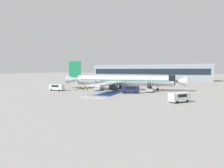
# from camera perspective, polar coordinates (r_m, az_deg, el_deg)

# --- Properties ---
(ground_plane) EXTENTS (600.00, 600.00, 0.00)m
(ground_plane) POSITION_cam_1_polar(r_m,az_deg,el_deg) (64.25, 2.08, -1.81)
(ground_plane) COLOR gray
(apron_leadline_yellow) EXTENTS (78.00, 13.06, 0.01)m
(apron_leadline_yellow) POSITION_cam_1_polar(r_m,az_deg,el_deg) (64.13, 3.66, -1.82)
(apron_leadline_yellow) COLOR gold
(apron_leadline_yellow) RESTS_ON ground_plane
(apron_stand_patch_blue) EXTENTS (5.59, 9.82, 0.01)m
(apron_stand_patch_blue) POSITION_cam_1_polar(r_m,az_deg,el_deg) (52.57, -1.28, -3.24)
(apron_stand_patch_blue) COLOR #2856A8
(apron_stand_patch_blue) RESTS_ON ground_plane
(apron_walkway_bar_0) EXTENTS (0.44, 3.60, 0.01)m
(apron_walkway_bar_0) POSITION_cam_1_polar(r_m,az_deg,el_deg) (47.46, -9.47, -4.17)
(apron_walkway_bar_0) COLOR silver
(apron_walkway_bar_0) RESTS_ON ground_plane
(apron_walkway_bar_1) EXTENTS (0.44, 3.60, 0.01)m
(apron_walkway_bar_1) POSITION_cam_1_polar(r_m,az_deg,el_deg) (46.80, -8.24, -4.27)
(apron_walkway_bar_1) COLOR silver
(apron_walkway_bar_1) RESTS_ON ground_plane
(apron_walkway_bar_2) EXTENTS (0.44, 3.60, 0.01)m
(apron_walkway_bar_2) POSITION_cam_1_polar(r_m,az_deg,el_deg) (46.17, -6.99, -4.38)
(apron_walkway_bar_2) COLOR silver
(apron_walkway_bar_2) RESTS_ON ground_plane
(apron_walkway_bar_3) EXTENTS (0.44, 3.60, 0.01)m
(apron_walkway_bar_3) POSITION_cam_1_polar(r_m,az_deg,el_deg) (45.56, -5.70, -4.49)
(apron_walkway_bar_3) COLOR silver
(apron_walkway_bar_3) RESTS_ON ground_plane
(apron_walkway_bar_4) EXTENTS (0.44, 3.60, 0.01)m
(apron_walkway_bar_4) POSITION_cam_1_polar(r_m,az_deg,el_deg) (44.98, -4.37, -4.60)
(apron_walkway_bar_4) COLOR silver
(apron_walkway_bar_4) RESTS_ON ground_plane
(apron_walkway_bar_5) EXTENTS (0.44, 3.60, 0.01)m
(apron_walkway_bar_5) POSITION_cam_1_polar(r_m,az_deg,el_deg) (44.41, -3.01, -4.72)
(apron_walkway_bar_5) COLOR silver
(apron_walkway_bar_5) RESTS_ON ground_plane
(airliner) EXTENTS (44.13, 35.78, 10.54)m
(airliner) POSITION_cam_1_polar(r_m,az_deg,el_deg) (63.99, 3.03, 1.16)
(airliner) COLOR #B7BCC4
(airliner) RESTS_ON ground_plane
(boarding_stairs_forward) EXTENTS (2.95, 5.47, 3.82)m
(boarding_stairs_forward) POSITION_cam_1_polar(r_m,az_deg,el_deg) (58.55, 12.09, -1.59)
(boarding_stairs_forward) COLOR #ADB2BA
(boarding_stairs_forward) RESTS_ON ground_plane
(boarding_stairs_aft) EXTENTS (2.95, 5.47, 3.92)m
(boarding_stairs_aft) POSITION_cam_1_polar(r_m,az_deg,el_deg) (61.99, -4.30, -1.14)
(boarding_stairs_aft) COLOR #ADB2BA
(boarding_stairs_aft) RESTS_ON ground_plane
(fuel_tanker) EXTENTS (2.92, 8.96, 3.64)m
(fuel_tanker) POSITION_cam_1_polar(r_m,az_deg,el_deg) (91.45, 5.14, 1.27)
(fuel_tanker) COLOR #38383D
(fuel_tanker) RESTS_ON ground_plane
(service_van_0) EXTENTS (4.56, 4.78, 2.14)m
(service_van_0) POSITION_cam_1_polar(r_m,az_deg,el_deg) (41.58, 21.08, -3.89)
(service_van_0) COLOR silver
(service_van_0) RESTS_ON ground_plane
(service_van_1) EXTENTS (5.48, 2.04, 2.17)m
(service_van_1) POSITION_cam_1_polar(r_m,az_deg,el_deg) (63.63, -17.61, -0.91)
(service_van_1) COLOR silver
(service_van_1) RESTS_ON ground_plane
(service_van_2) EXTENTS (5.74, 3.72, 2.32)m
(service_van_2) POSITION_cam_1_polar(r_m,az_deg,el_deg) (54.09, 5.95, -1.58)
(service_van_2) COLOR #1E234C
(service_van_2) RESTS_ON ground_plane
(baggage_cart) EXTENTS (1.97, 2.84, 0.87)m
(baggage_cart) POSITION_cam_1_polar(r_m,az_deg,el_deg) (59.97, 2.31, -2.02)
(baggage_cart) COLOR gray
(baggage_cart) RESTS_ON ground_plane
(ground_crew_0) EXTENTS (0.49, 0.42, 1.67)m
(ground_crew_0) POSITION_cam_1_polar(r_m,az_deg,el_deg) (62.28, -9.46, -1.19)
(ground_crew_0) COLOR black
(ground_crew_0) RESTS_ON ground_plane
(ground_crew_1) EXTENTS (0.49, 0.40, 1.64)m
(ground_crew_1) POSITION_cam_1_polar(r_m,az_deg,el_deg) (59.89, 15.97, -1.55)
(ground_crew_1) COLOR #2D2D33
(ground_crew_1) RESTS_ON ground_plane
(ground_crew_2) EXTENTS (0.48, 0.44, 1.64)m
(ground_crew_2) POSITION_cam_1_polar(r_m,az_deg,el_deg) (62.16, -7.97, -1.19)
(ground_crew_2) COLOR black
(ground_crew_2) RESTS_ON ground_plane
(traffic_cone_0) EXTENTS (0.58, 0.58, 0.64)m
(traffic_cone_0) POSITION_cam_1_polar(r_m,az_deg,el_deg) (57.32, -2.04, -2.27)
(traffic_cone_0) COLOR orange
(traffic_cone_0) RESTS_ON ground_plane
(traffic_cone_1) EXTENTS (0.45, 0.45, 0.50)m
(traffic_cone_1) POSITION_cam_1_polar(r_m,az_deg,el_deg) (64.00, -9.04, -1.66)
(traffic_cone_1) COLOR orange
(traffic_cone_1) RESTS_ON ground_plane
(traffic_cone_2) EXTENTS (0.58, 0.58, 0.65)m
(traffic_cone_2) POSITION_cam_1_polar(r_m,az_deg,el_deg) (62.99, -12.23, -1.74)
(traffic_cone_2) COLOR orange
(traffic_cone_2) RESTS_ON ground_plane
(terminal_building) EXTENTS (82.93, 12.10, 10.94)m
(terminal_building) POSITION_cam_1_polar(r_m,az_deg,el_deg) (129.61, 11.53, 3.79)
(terminal_building) COLOR #89939E
(terminal_building) RESTS_ON ground_plane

